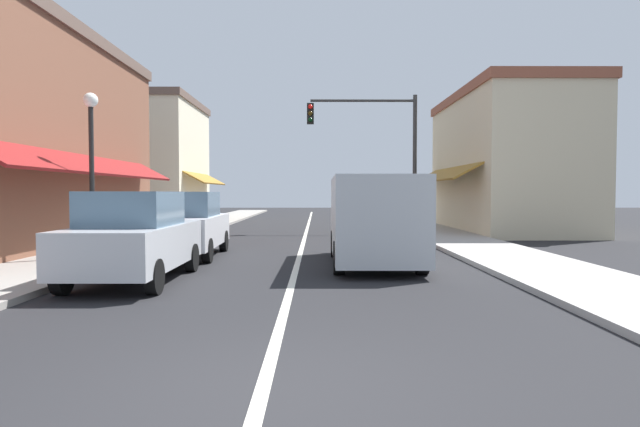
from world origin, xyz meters
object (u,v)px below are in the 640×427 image
Objects in this scene: van_in_lane at (373,217)px; parked_car_second_left at (187,225)px; parked_car_nearest_left at (134,237)px; traffic_signal_mast_arm at (379,139)px; street_lamp_left_near at (91,146)px.

parked_car_second_left is at bearing 162.29° from van_in_lane.
parked_car_nearest_left is 5.55m from van_in_lane.
parked_car_second_left is 11.57m from traffic_signal_mast_arm.
parked_car_nearest_left is 15.07m from traffic_signal_mast_arm.
traffic_signal_mast_arm is 1.43× the size of street_lamp_left_near.
parked_car_second_left is at bearing 89.85° from parked_car_nearest_left.
van_in_lane is (4.91, -1.61, 0.27)m from parked_car_second_left.
street_lamp_left_near reaches higher than parked_car_second_left.
traffic_signal_mast_arm reaches higher than parked_car_nearest_left.
van_in_lane is at bearing 27.32° from parked_car_nearest_left.
traffic_signal_mast_arm reaches higher than van_in_lane.
van_in_lane reaches higher than parked_car_second_left.
parked_car_nearest_left is at bearing -91.78° from parked_car_second_left.
traffic_signal_mast_arm is at bearing 50.93° from street_lamp_left_near.
street_lamp_left_near is (-7.00, 0.51, 1.75)m from van_in_lane.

